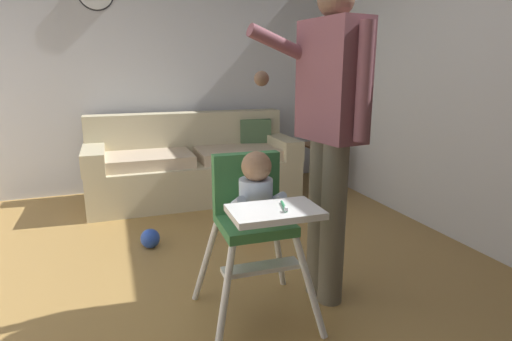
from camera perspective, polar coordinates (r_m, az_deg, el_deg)
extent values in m
cube|color=#A67E43|center=(2.47, -8.15, -19.84)|extent=(5.86, 6.85, 0.10)
cube|color=silver|center=(4.70, -15.40, 12.89)|extent=(5.06, 0.06, 2.54)
cube|color=silver|center=(3.44, 28.51, 11.50)|extent=(0.06, 5.85, 2.54)
cube|color=beige|center=(4.32, -8.50, -1.21)|extent=(2.08, 0.84, 0.40)
cube|color=beige|center=(4.55, -9.50, 5.06)|extent=(2.08, 0.22, 0.46)
cube|color=beige|center=(4.19, -21.52, 1.69)|extent=(0.20, 0.84, 0.20)
cube|color=beige|center=(4.53, 3.28, 3.51)|extent=(0.20, 0.84, 0.20)
cube|color=beige|center=(4.16, -14.59, 1.50)|extent=(0.83, 0.60, 0.11)
cube|color=beige|center=(4.32, -2.62, 2.41)|extent=(0.83, 0.60, 0.11)
cube|color=#4C6B47|center=(4.62, -0.08, 5.00)|extent=(0.35, 0.17, 0.34)
cylinder|color=white|center=(2.03, -4.40, -17.73)|extent=(0.17, 0.17, 0.53)
cylinder|color=white|center=(2.15, 7.48, -15.73)|extent=(0.17, 0.17, 0.53)
cylinder|color=white|center=(2.40, -6.97, -12.40)|extent=(0.17, 0.17, 0.53)
cylinder|color=white|center=(2.51, 3.10, -11.08)|extent=(0.17, 0.17, 0.53)
cube|color=#3B7D45|center=(2.14, -0.20, -7.39)|extent=(0.37, 0.37, 0.05)
cube|color=#3B7D45|center=(2.22, -1.39, -1.61)|extent=(0.36, 0.08, 0.32)
cube|color=white|center=(1.83, 2.61, -5.72)|extent=(0.41, 0.27, 0.03)
cube|color=white|center=(2.13, 0.73, -13.30)|extent=(0.40, 0.11, 0.02)
cylinder|color=silver|center=(2.08, -0.03, -4.12)|extent=(0.17, 0.17, 0.22)
sphere|color=#997051|center=(2.02, 0.06, 0.59)|extent=(0.15, 0.15, 0.15)
cylinder|color=silver|center=(2.01, -2.53, -4.44)|extent=(0.05, 0.15, 0.10)
cylinder|color=silver|center=(2.07, 3.08, -3.87)|extent=(0.05, 0.15, 0.10)
cylinder|color=#38A366|center=(1.84, 3.89, -4.95)|extent=(0.04, 0.13, 0.01)
cube|color=white|center=(1.78, 4.19, -5.32)|extent=(0.02, 0.03, 0.02)
cylinder|color=#67614F|center=(2.45, 8.84, -6.53)|extent=(0.14, 0.14, 0.94)
cylinder|color=#67614F|center=(2.36, 10.58, -7.41)|extent=(0.14, 0.14, 0.94)
cube|color=#7D4850|center=(2.25, 10.53, 12.05)|extent=(0.26, 0.42, 0.63)
cylinder|color=#7D4850|center=(2.30, 4.40, 16.60)|extent=(0.48, 0.14, 0.23)
sphere|color=brown|center=(2.22, 0.77, 12.61)|extent=(0.08, 0.08, 0.08)
cylinder|color=#7D4850|center=(2.07, 14.72, 11.68)|extent=(0.07, 0.07, 0.56)
sphere|color=#284CB7|center=(3.25, -14.43, -9.09)|extent=(0.15, 0.15, 0.15)
sphere|color=orange|center=(3.38, -0.25, -7.22)|extent=(0.20, 0.20, 0.20)
cube|color=brown|center=(4.54, 9.14, 3.51)|extent=(0.40, 0.40, 0.02)
cylinder|color=brown|center=(4.37, 8.10, -0.36)|extent=(0.04, 0.04, 0.50)
cylinder|color=brown|center=(4.53, 11.92, 0.00)|extent=(0.04, 0.04, 0.50)
cylinder|color=brown|center=(4.66, 6.18, 0.62)|extent=(0.04, 0.04, 0.50)
cylinder|color=brown|center=(4.82, 9.84, 0.93)|extent=(0.04, 0.04, 0.50)
cylinder|color=gold|center=(4.53, 9.23, 4.26)|extent=(0.07, 0.07, 0.10)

